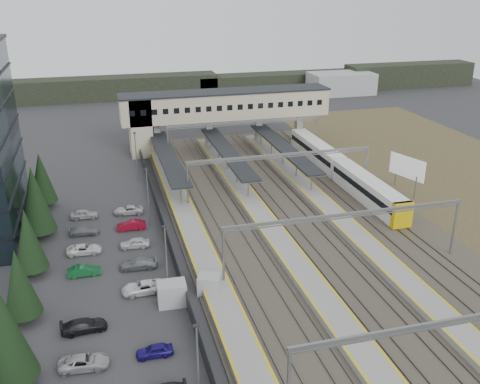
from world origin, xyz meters
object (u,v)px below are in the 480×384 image
object	(u,v)px
relay_cabin_near	(172,294)
relay_cabin_far	(209,284)
billboard	(407,168)
train	(341,170)
footbridge	(212,109)

from	to	relation	value
relay_cabin_near	relay_cabin_far	bearing A→B (deg)	12.96
billboard	relay_cabin_near	bearing A→B (deg)	-151.59
relay_cabin_far	billboard	bearing A→B (deg)	29.98
relay_cabin_near	billboard	distance (m)	44.95
relay_cabin_near	train	xyz separation A→B (m)	(31.83, 28.38, 0.79)
relay_cabin_far	footbridge	distance (m)	52.48
relay_cabin_far	billboard	size ratio (longest dim) A/B	0.45
footbridge	train	distance (m)	29.05
relay_cabin_far	relay_cabin_near	bearing A→B (deg)	-167.04
footbridge	billboard	size ratio (longest dim) A/B	6.39
train	billboard	distance (m)	10.55
footbridge	relay_cabin_far	bearing A→B (deg)	-102.71
train	billboard	xyz separation A→B (m)	(7.64, -7.03, 1.90)
relay_cabin_near	billboard	size ratio (longest dim) A/B	0.47
relay_cabin_near	billboard	world-z (taller)	billboard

